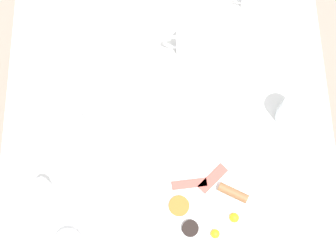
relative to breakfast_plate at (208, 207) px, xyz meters
The scene contains 13 objects.
ground_plane 0.80m from the breakfast_plate, 65.52° to the right, with size 8.00×8.00×0.00m, color gray.
table 0.28m from the breakfast_plate, 65.52° to the right, with size 1.02×1.13×0.74m.
breakfast_plate is the anchor object (origin of this frame).
teapot_near 0.43m from the breakfast_plate, 42.59° to the right, with size 0.10×0.17×0.12m.
teapot_far 0.52m from the breakfast_plate, 86.39° to the right, with size 0.18×0.10×0.12m.
teacup_with_saucer_left 0.41m from the breakfast_plate, 14.30° to the left, with size 0.15×0.15×0.06m.
water_glass_short 0.38m from the breakfast_plate, 133.61° to the right, with size 0.08×0.08×0.14m.
creamer_jug 0.70m from the breakfast_plate, 103.98° to the right, with size 0.08×0.06×0.06m.
salt_grinder 0.48m from the breakfast_plate, ahead, with size 0.05×0.05×0.12m.
napkin_folded 0.69m from the breakfast_plate, 69.28° to the right, with size 0.17×0.13×0.01m.
fork_by_plate 0.30m from the breakfast_plate, 111.57° to the right, with size 0.09×0.16×0.00m.
knife_by_plate 0.82m from the breakfast_plate, 54.26° to the right, with size 0.21×0.06×0.00m.
spoon_for_tea 0.27m from the breakfast_plate, 11.75° to the right, with size 0.04×0.16×0.00m.
Camera 1 is at (0.01, 0.45, 2.12)m, focal length 50.00 mm.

